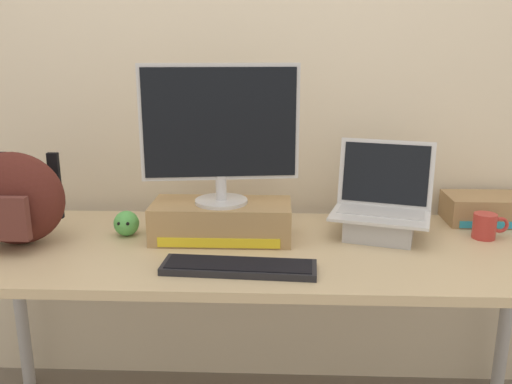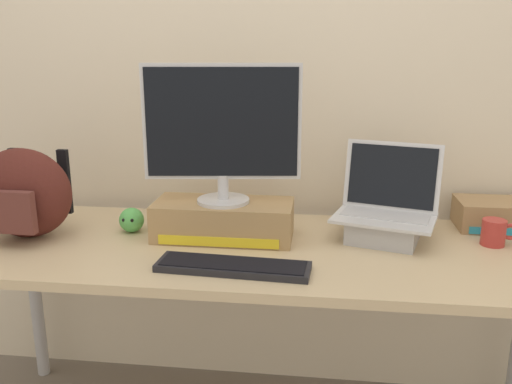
{
  "view_description": "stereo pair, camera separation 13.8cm",
  "coord_description": "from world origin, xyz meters",
  "px_view_note": "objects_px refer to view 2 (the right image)",
  "views": [
    {
      "loc": [
        0.07,
        -1.65,
        1.37
      ],
      "look_at": [
        0.0,
        0.0,
        0.93
      ],
      "focal_mm": 37.85,
      "sensor_mm": 36.0,
      "label": 1
    },
    {
      "loc": [
        0.2,
        -1.64,
        1.37
      ],
      "look_at": [
        0.0,
        0.0,
        0.93
      ],
      "focal_mm": 37.85,
      "sensor_mm": 36.0,
      "label": 2
    }
  ],
  "objects_px": {
    "desktop_monitor": "(222,130)",
    "plush_toy": "(132,220)",
    "open_laptop": "(385,220)",
    "coffee_mug": "(495,232)",
    "toner_box_cyan": "(503,215)",
    "toner_box_yellow": "(224,220)",
    "messenger_backpack": "(23,194)",
    "external_keyboard": "(233,266)"
  },
  "relations": [
    {
      "from": "toner_box_yellow",
      "to": "messenger_backpack",
      "type": "height_order",
      "value": "messenger_backpack"
    },
    {
      "from": "open_laptop",
      "to": "toner_box_yellow",
      "type": "bearing_deg",
      "value": -158.24
    },
    {
      "from": "external_keyboard",
      "to": "plush_toy",
      "type": "height_order",
      "value": "plush_toy"
    },
    {
      "from": "desktop_monitor",
      "to": "plush_toy",
      "type": "height_order",
      "value": "desktop_monitor"
    },
    {
      "from": "external_keyboard",
      "to": "coffee_mug",
      "type": "relative_size",
      "value": 3.84
    },
    {
      "from": "toner_box_yellow",
      "to": "messenger_backpack",
      "type": "xyz_separation_m",
      "value": [
        -0.66,
        -0.07,
        0.09
      ]
    },
    {
      "from": "external_keyboard",
      "to": "coffee_mug",
      "type": "xyz_separation_m",
      "value": [
        0.81,
        0.31,
        0.03
      ]
    },
    {
      "from": "toner_box_yellow",
      "to": "toner_box_cyan",
      "type": "xyz_separation_m",
      "value": [
        0.97,
        0.22,
        -0.01
      ]
    },
    {
      "from": "toner_box_yellow",
      "to": "external_keyboard",
      "type": "distance_m",
      "value": 0.29
    },
    {
      "from": "desktop_monitor",
      "to": "plush_toy",
      "type": "bearing_deg",
      "value": 169.73
    },
    {
      "from": "desktop_monitor",
      "to": "open_laptop",
      "type": "bearing_deg",
      "value": -1.73
    },
    {
      "from": "toner_box_cyan",
      "to": "plush_toy",
      "type": "bearing_deg",
      "value": -171.24
    },
    {
      "from": "open_laptop",
      "to": "messenger_backpack",
      "type": "height_order",
      "value": "open_laptop"
    },
    {
      "from": "messenger_backpack",
      "to": "coffee_mug",
      "type": "relative_size",
      "value": 2.82
    },
    {
      "from": "external_keyboard",
      "to": "messenger_backpack",
      "type": "distance_m",
      "value": 0.78
    },
    {
      "from": "desktop_monitor",
      "to": "open_laptop",
      "type": "relative_size",
      "value": 1.35
    },
    {
      "from": "desktop_monitor",
      "to": "external_keyboard",
      "type": "height_order",
      "value": "desktop_monitor"
    },
    {
      "from": "plush_toy",
      "to": "toner_box_cyan",
      "type": "bearing_deg",
      "value": 8.76
    },
    {
      "from": "open_laptop",
      "to": "external_keyboard",
      "type": "bearing_deg",
      "value": -128.74
    },
    {
      "from": "toner_box_yellow",
      "to": "coffee_mug",
      "type": "relative_size",
      "value": 3.91
    },
    {
      "from": "toner_box_yellow",
      "to": "plush_toy",
      "type": "height_order",
      "value": "toner_box_yellow"
    },
    {
      "from": "toner_box_yellow",
      "to": "desktop_monitor",
      "type": "xyz_separation_m",
      "value": [
        0.0,
        -0.0,
        0.3
      ]
    },
    {
      "from": "toner_box_yellow",
      "to": "open_laptop",
      "type": "distance_m",
      "value": 0.54
    },
    {
      "from": "messenger_backpack",
      "to": "toner_box_cyan",
      "type": "relative_size",
      "value": 1.04
    },
    {
      "from": "toner_box_yellow",
      "to": "plush_toy",
      "type": "relative_size",
      "value": 5.38
    },
    {
      "from": "open_laptop",
      "to": "plush_toy",
      "type": "relative_size",
      "value": 4.37
    },
    {
      "from": "desktop_monitor",
      "to": "plush_toy",
      "type": "distance_m",
      "value": 0.46
    },
    {
      "from": "open_laptop",
      "to": "plush_toy",
      "type": "xyz_separation_m",
      "value": [
        -0.87,
        -0.03,
        -0.02
      ]
    },
    {
      "from": "coffee_mug",
      "to": "toner_box_cyan",
      "type": "bearing_deg",
      "value": 65.83
    },
    {
      "from": "desktop_monitor",
      "to": "messenger_backpack",
      "type": "distance_m",
      "value": 0.7
    },
    {
      "from": "desktop_monitor",
      "to": "messenger_backpack",
      "type": "xyz_separation_m",
      "value": [
        -0.66,
        -0.07,
        -0.21
      ]
    },
    {
      "from": "desktop_monitor",
      "to": "coffee_mug",
      "type": "height_order",
      "value": "desktop_monitor"
    },
    {
      "from": "open_laptop",
      "to": "coffee_mug",
      "type": "distance_m",
      "value": 0.35
    },
    {
      "from": "messenger_backpack",
      "to": "coffee_mug",
      "type": "xyz_separation_m",
      "value": [
        1.55,
        0.11,
        -0.11
      ]
    },
    {
      "from": "plush_toy",
      "to": "coffee_mug",
      "type": "bearing_deg",
      "value": 0.93
    },
    {
      "from": "external_keyboard",
      "to": "coffee_mug",
      "type": "bearing_deg",
      "value": 24.3
    },
    {
      "from": "coffee_mug",
      "to": "plush_toy",
      "type": "bearing_deg",
      "value": -179.07
    },
    {
      "from": "toner_box_yellow",
      "to": "open_laptop",
      "type": "xyz_separation_m",
      "value": [
        0.54,
        0.05,
        0.0
      ]
    },
    {
      "from": "desktop_monitor",
      "to": "toner_box_cyan",
      "type": "distance_m",
      "value": 1.04
    },
    {
      "from": "desktop_monitor",
      "to": "open_laptop",
      "type": "height_order",
      "value": "desktop_monitor"
    },
    {
      "from": "toner_box_yellow",
      "to": "external_keyboard",
      "type": "relative_size",
      "value": 1.02
    },
    {
      "from": "open_laptop",
      "to": "plush_toy",
      "type": "distance_m",
      "value": 0.87
    }
  ]
}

